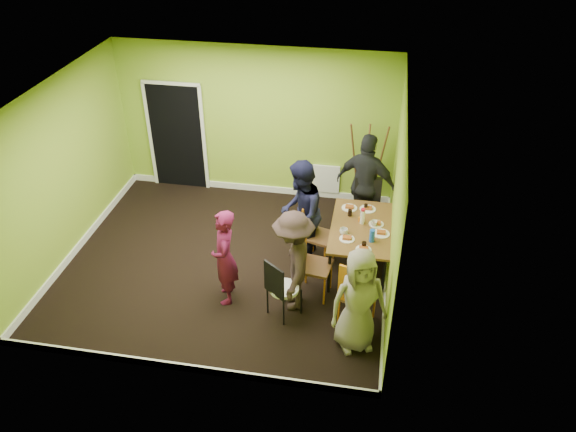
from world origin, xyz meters
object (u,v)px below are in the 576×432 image
chair_left_far (314,229)px  easel (367,167)px  chair_bentwood (281,287)px  orange_bottle (360,219)px  chair_back_end (367,196)px  person_left_near (293,261)px  person_left_far (300,213)px  chair_front_end (356,292)px  thermos (362,217)px  person_back_end (366,185)px  dining_table (361,230)px  person_standing (225,258)px  chair_left_near (309,259)px  blue_bottle (372,236)px  person_front_end (358,301)px

chair_left_far → easel: 1.85m
chair_bentwood → orange_bottle: chair_bentwood is taller
chair_back_end → chair_bentwood: (-1.03, -2.20, -0.22)m
person_left_near → chair_left_far: bearing=164.6°
person_left_far → chair_front_end: bearing=36.4°
thermos → person_left_near: person_left_near is taller
orange_bottle → person_back_end: person_back_end is taller
dining_table → person_left_far: 0.95m
chair_front_end → person_standing: (-1.86, 0.26, 0.13)m
chair_left_near → blue_bottle: chair_left_near is taller
blue_bottle → chair_bentwood: bearing=-140.7°
dining_table → easel: (-0.03, 1.76, 0.13)m
chair_back_end → person_back_end: 0.19m
chair_back_end → person_left_far: person_left_far is taller
dining_table → chair_bentwood: bearing=-127.2°
chair_front_end → person_front_end: 0.36m
easel → chair_bentwood: bearing=-107.5°
chair_front_end → person_left_far: person_left_far is taller
dining_table → orange_bottle: (-0.04, 0.13, 0.09)m
chair_back_end → person_front_end: person_front_end is taller
chair_left_far → person_front_end: bearing=41.5°
chair_back_end → chair_front_end: bearing=91.7°
chair_bentwood → person_left_near: 0.38m
chair_bentwood → person_standing: size_ratio=0.64×
person_left_near → chair_left_near: bearing=140.8°
person_front_end → person_back_end: bearing=69.1°
dining_table → orange_bottle: size_ratio=18.60×
chair_left_far → blue_bottle: chair_left_far is taller
chair_left_far → chair_bentwood: chair_left_far is taller
chair_left_near → chair_back_end: chair_left_near is taller
person_back_end → person_front_end: bearing=110.5°
blue_bottle → person_back_end: 1.38m
person_left_near → person_back_end: 2.24m
chair_back_end → chair_bentwood: size_ratio=1.11×
chair_back_end → blue_bottle: 1.26m
chair_left_near → person_left_near: person_left_near is taller
chair_left_far → easel: bearing=175.0°
chair_bentwood → person_left_near: bearing=100.3°
dining_table → orange_bottle: orange_bottle is taller
chair_back_end → chair_bentwood: 2.44m
person_standing → person_left_far: person_left_far is taller
chair_left_near → blue_bottle: bearing=122.7°
chair_bentwood → dining_table: bearing=89.6°
chair_bentwood → orange_bottle: (0.95, 1.44, 0.27)m
chair_front_end → person_back_end: person_back_end is taller
easel → person_standing: (-1.80, -2.83, -0.08)m
chair_left_near → person_front_end: bearing=47.1°
easel → person_back_end: person_back_end is taller
dining_table → chair_left_near: size_ratio=1.38×
chair_left_near → person_front_end: person_front_end is taller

